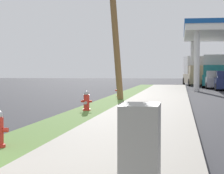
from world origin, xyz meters
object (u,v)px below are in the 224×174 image
object	(u,v)px
utility_cabinet	(140,154)
truck_tan_at_far_bay	(195,71)
fire_hydrant_second	(86,102)
car_silver_by_far_pump	(215,80)
truck_teal_at_forecourt	(214,72)
fire_hydrant_third	(119,91)
utility_pole_midground	(114,19)

from	to	relation	value
utility_cabinet	truck_tan_at_far_bay	bearing A→B (deg)	87.36
fire_hydrant_second	car_silver_by_far_pump	world-z (taller)	car_silver_by_far_pump
fire_hydrant_second	truck_teal_at_forecourt	world-z (taller)	truck_teal_at_forecourt
fire_hydrant_third	truck_tan_at_far_bay	xyz separation A→B (m)	(5.08, 22.60, 1.04)
utility_pole_midground	utility_cabinet	size ratio (longest dim) A/B	7.27
fire_hydrant_second	utility_pole_midground	distance (m)	7.25
car_silver_by_far_pump	truck_tan_at_far_bay	bearing A→B (deg)	101.56
utility_pole_midground	truck_tan_at_far_bay	size ratio (longest dim) A/B	1.24
fire_hydrant_second	truck_tan_at_far_bay	xyz separation A→B (m)	(5.02, 31.71, 1.04)
truck_teal_at_forecourt	truck_tan_at_far_bay	world-z (taller)	same
fire_hydrant_second	fire_hydrant_third	world-z (taller)	same
utility_cabinet	truck_teal_at_forecourt	world-z (taller)	truck_teal_at_forecourt
truck_teal_at_forecourt	fire_hydrant_third	bearing A→B (deg)	-110.12
car_silver_by_far_pump	truck_tan_at_far_bay	distance (m)	7.77
utility_cabinet	utility_pole_midground	bearing A→B (deg)	99.74
truck_teal_at_forecourt	car_silver_by_far_pump	bearing A→B (deg)	-92.68
utility_cabinet	truck_teal_at_forecourt	bearing A→B (deg)	84.55
utility_pole_midground	car_silver_by_far_pump	world-z (taller)	utility_pole_midground
fire_hydrant_third	utility_pole_midground	world-z (taller)	utility_pole_midground
car_silver_by_far_pump	fire_hydrant_second	bearing A→B (deg)	-105.24
fire_hydrant_third	truck_tan_at_far_bay	world-z (taller)	truck_tan_at_far_bay
utility_pole_midground	fire_hydrant_second	bearing A→B (deg)	-91.15
truck_tan_at_far_bay	utility_cabinet	bearing A→B (deg)	-92.64
utility_cabinet	car_silver_by_far_pump	size ratio (longest dim) A/B	0.25
car_silver_by_far_pump	truck_teal_at_forecourt	world-z (taller)	truck_teal_at_forecourt
fire_hydrant_second	utility_pole_midground	size ratio (longest dim) A/B	0.09
fire_hydrant_second	utility_cabinet	world-z (taller)	utility_cabinet
utility_cabinet	fire_hydrant_second	bearing A→B (deg)	105.62
utility_pole_midground	car_silver_by_far_pump	distance (m)	19.43
fire_hydrant_second	utility_pole_midground	xyz separation A→B (m)	(0.12, 6.15, 3.84)
truck_teal_at_forecourt	fire_hydrant_second	bearing A→B (deg)	-103.70
truck_tan_at_far_bay	truck_teal_at_forecourt	bearing A→B (deg)	-67.11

